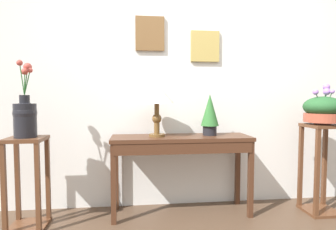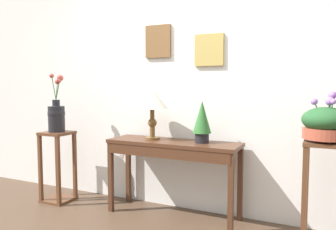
# 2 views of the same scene
# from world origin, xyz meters

# --- Properties ---
(back_wall_with_art) EXTENTS (9.00, 0.13, 2.80)m
(back_wall_with_art) POSITION_xyz_m (-0.00, 1.59, 1.40)
(back_wall_with_art) COLOR silver
(back_wall_with_art) RESTS_ON ground
(console_table) EXTENTS (1.31, 0.40, 0.75)m
(console_table) POSITION_xyz_m (-0.13, 1.28, 0.64)
(console_table) COLOR #472819
(console_table) RESTS_ON ground
(table_lamp) EXTENTS (0.32, 0.32, 0.51)m
(table_lamp) POSITION_xyz_m (-0.36, 1.30, 1.13)
(table_lamp) COLOR brown
(table_lamp) RESTS_ON console_table
(potted_plant_on_console) EXTENTS (0.17, 0.17, 0.40)m
(potted_plant_on_console) POSITION_xyz_m (0.16, 1.33, 0.96)
(potted_plant_on_console) COLOR black
(potted_plant_on_console) RESTS_ON console_table
(pedestal_stand_left) EXTENTS (0.30, 0.30, 0.78)m
(pedestal_stand_left) POSITION_xyz_m (-1.47, 1.14, 0.39)
(pedestal_stand_left) COLOR #56331E
(pedestal_stand_left) RESTS_ON ground
(flower_vase_tall_left) EXTENTS (0.19, 0.19, 0.64)m
(flower_vase_tall_left) POSITION_xyz_m (-1.47, 1.14, 0.97)
(flower_vase_tall_left) COLOR black
(flower_vase_tall_left) RESTS_ON pedestal_stand_left
(pedestal_stand_right) EXTENTS (0.30, 0.30, 0.86)m
(pedestal_stand_right) POSITION_xyz_m (1.21, 1.17, 0.43)
(pedestal_stand_right) COLOR #56331E
(pedestal_stand_right) RESTS_ON ground
(planter_bowl_wide_right) EXTENTS (0.35, 0.35, 0.39)m
(planter_bowl_wide_right) POSITION_xyz_m (1.21, 1.17, 1.00)
(planter_bowl_wide_right) COLOR #9E4733
(planter_bowl_wide_right) RESTS_ON pedestal_stand_right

